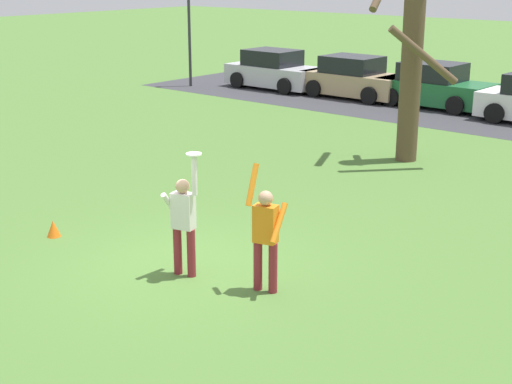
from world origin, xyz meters
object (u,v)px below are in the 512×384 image
(person_catcher, at_px, (183,219))
(lamppost_by_lot, at_px, (189,24))
(parked_car_silver, at_px, (274,71))
(parked_car_green, at_px, (434,87))
(parked_car_tan, at_px, (354,79))
(bare_tree_tall, at_px, (411,60))
(field_cone_orange, at_px, (53,229))
(frisbee_disc, at_px, (194,154))
(person_defender, at_px, (265,232))

(person_catcher, xyz_separation_m, lamppost_by_lot, (-14.27, 14.34, 1.60))
(parked_car_silver, xyz_separation_m, parked_car_green, (7.05, 0.47, 0.00))
(parked_car_tan, height_order, bare_tree_tall, bare_tree_tall)
(parked_car_green, bearing_deg, field_cone_orange, -86.21)
(person_catcher, xyz_separation_m, parked_car_green, (-4.12, 16.62, -0.25))
(frisbee_disc, distance_m, parked_car_green, 17.17)
(parked_car_silver, height_order, parked_car_tan, same)
(parked_car_tan, distance_m, bare_tree_tall, 9.88)
(frisbee_disc, distance_m, parked_car_silver, 19.76)
(lamppost_by_lot, relative_size, field_cone_orange, 13.31)
(lamppost_by_lot, bearing_deg, person_catcher, -45.13)
(field_cone_orange, bearing_deg, parked_car_green, 93.12)
(frisbee_disc, bearing_deg, parked_car_green, 104.69)
(bare_tree_tall, bearing_deg, parked_car_silver, 145.37)
(bare_tree_tall, distance_m, lamppost_by_lot, 14.24)
(parked_car_tan, bearing_deg, lamppost_by_lot, -162.50)
(person_catcher, xyz_separation_m, parked_car_silver, (-11.17, 16.14, -0.25))
(person_catcher, relative_size, person_defender, 1.02)
(person_defender, xyz_separation_m, frisbee_disc, (-1.21, -0.32, 1.11))
(parked_car_tan, distance_m, lamppost_by_lot, 7.39)
(bare_tree_tall, bearing_deg, parked_car_green, 112.52)
(person_defender, distance_m, bare_tree_tall, 9.23)
(frisbee_disc, height_order, parked_car_green, frisbee_disc)
(frisbee_disc, relative_size, lamppost_by_lot, 0.06)
(person_catcher, height_order, parked_car_tan, person_catcher)
(person_catcher, height_order, person_defender, person_catcher)
(parked_car_tan, height_order, parked_car_green, same)
(person_catcher, relative_size, frisbee_disc, 8.40)
(person_catcher, distance_m, field_cone_orange, 3.32)
(field_cone_orange, bearing_deg, parked_car_silver, 115.83)
(person_defender, xyz_separation_m, parked_car_tan, (-8.85, 16.03, -0.25))
(person_catcher, bearing_deg, parked_car_silver, 109.95)
(parked_car_silver, bearing_deg, person_defender, -50.71)
(parked_car_silver, relative_size, field_cone_orange, 12.88)
(person_defender, relative_size, parked_car_tan, 0.50)
(parked_car_green, height_order, lamppost_by_lot, lamppost_by_lot)
(parked_car_green, relative_size, field_cone_orange, 12.88)
(frisbee_disc, height_order, field_cone_orange, frisbee_disc)
(frisbee_disc, distance_m, parked_car_tan, 18.10)
(frisbee_disc, bearing_deg, field_cone_orange, -173.52)
(person_catcher, relative_size, parked_car_silver, 0.50)
(frisbee_disc, xyz_separation_m, parked_car_green, (-4.34, 16.56, -1.37))
(bare_tree_tall, bearing_deg, lamppost_by_lot, 158.54)
(frisbee_disc, height_order, parked_car_silver, frisbee_disc)
(person_catcher, distance_m, parked_car_silver, 19.63)
(parked_car_green, relative_size, bare_tree_tall, 0.67)
(parked_car_silver, bearing_deg, parked_car_green, 4.52)
(frisbee_disc, bearing_deg, person_defender, 14.75)
(frisbee_disc, distance_m, bare_tree_tall, 9.17)
(parked_car_silver, height_order, lamppost_by_lot, lamppost_by_lot)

